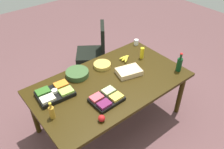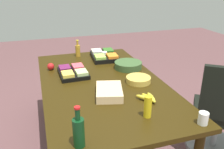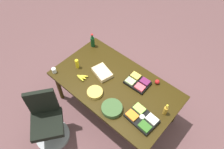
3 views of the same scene
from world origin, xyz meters
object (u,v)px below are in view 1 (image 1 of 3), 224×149
at_px(dressing_bottle, 52,112).
at_px(sheet_cake, 129,72).
at_px(fruit_platter, 107,99).
at_px(mustard_bottle, 142,53).
at_px(veggie_tray, 55,93).
at_px(banana_bunch, 125,58).
at_px(conference_table, 110,86).
at_px(chip_bowl, 102,65).
at_px(paper_cup, 136,42).
at_px(salad_bowl, 77,73).
at_px(wine_bottle, 179,64).
at_px(apple_red, 102,118).
at_px(office_chair, 94,57).

xyz_separation_m(dressing_bottle, sheet_cake, (-1.16, -0.06, -0.05)).
height_order(fruit_platter, mustard_bottle, mustard_bottle).
relative_size(veggie_tray, banana_bunch, 2.50).
bearing_deg(banana_bunch, mustard_bottle, 152.75).
height_order(veggie_tray, banana_bunch, veggie_tray).
bearing_deg(conference_table, banana_bunch, -151.38).
bearing_deg(chip_bowl, paper_cup, -169.62).
bearing_deg(salad_bowl, sheet_cake, 144.94).
bearing_deg(sheet_cake, wine_bottle, 147.58).
bearing_deg(dressing_bottle, sheet_cake, -176.87).
distance_m(chip_bowl, salad_bowl, 0.38).
bearing_deg(conference_table, fruit_platter, 44.00).
bearing_deg(veggie_tray, chip_bowl, -171.46).
xyz_separation_m(paper_cup, wine_bottle, (0.03, 0.87, 0.06)).
distance_m(veggie_tray, dressing_bottle, 0.35).
distance_m(paper_cup, sheet_cake, 0.79).
bearing_deg(dressing_bottle, paper_cup, -162.41).
height_order(banana_bunch, mustard_bottle, mustard_bottle).
relative_size(conference_table, paper_cup, 22.25).
distance_m(fruit_platter, wine_bottle, 1.14).
distance_m(fruit_platter, sheet_cake, 0.59).
relative_size(chip_bowl, salad_bowl, 0.79).
height_order(dressing_bottle, mustard_bottle, dressing_bottle).
relative_size(banana_bunch, mustard_bottle, 1.05).
height_order(chip_bowl, sheet_cake, sheet_cake).
bearing_deg(apple_red, salad_bowl, -104.69).
bearing_deg(paper_cup, office_chair, -52.85).
bearing_deg(conference_table, veggie_tray, -17.78).
distance_m(wine_bottle, sheet_cake, 0.69).
bearing_deg(paper_cup, salad_bowl, 5.07).
bearing_deg(banana_bunch, fruit_platter, 34.55).
relative_size(conference_table, sheet_cake, 6.26).
distance_m(chip_bowl, fruit_platter, 0.69).
xyz_separation_m(fruit_platter, sheet_cake, (-0.55, -0.22, 0.00)).
distance_m(conference_table, salad_bowl, 0.47).
height_order(wine_bottle, dressing_bottle, wine_bottle).
relative_size(wine_bottle, sheet_cake, 0.85).
relative_size(office_chair, veggie_tray, 2.26).
relative_size(mustard_bottle, salad_bowl, 0.55).
relative_size(office_chair, banana_bunch, 5.64).
height_order(apple_red, sheet_cake, apple_red).
xyz_separation_m(office_chair, mustard_bottle, (-0.24, 0.91, 0.44)).
distance_m(fruit_platter, salad_bowl, 0.62).
xyz_separation_m(veggie_tray, mustard_bottle, (-1.38, 0.07, 0.05)).
bearing_deg(apple_red, paper_cup, -146.15).
relative_size(banana_bunch, salad_bowl, 0.58).
bearing_deg(banana_bunch, veggie_tray, 2.42).
height_order(chip_bowl, mustard_bottle, mustard_bottle).
height_order(office_chair, apple_red, office_chair).
xyz_separation_m(wine_bottle, mustard_bottle, (0.17, -0.54, -0.02)).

